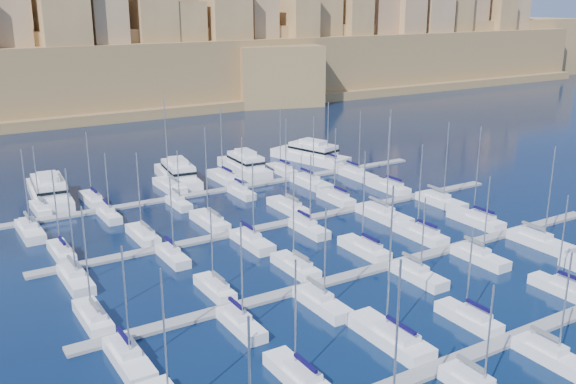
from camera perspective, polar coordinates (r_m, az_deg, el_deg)
ground at (r=96.70m, az=3.99°, el=-4.31°), size 600.00×600.00×0.00m
pontoon_near at (r=74.31m, az=19.73°, el=-11.99°), size 84.00×2.00×0.40m
pontoon_mid_near at (r=87.90m, az=8.56°, el=-6.55°), size 84.00×2.00×0.40m
pontoon_mid_far at (r=104.40m, az=0.80°, el=-2.54°), size 84.00×2.00×0.40m
pontoon_far at (r=122.64m, az=-4.71°, el=0.36°), size 84.00×2.00×0.40m
sailboat_1 at (r=62.76m, az=0.92°, el=-16.02°), size 2.64×8.81×12.65m
sailboat_2 at (r=69.75m, az=9.08°, el=-12.57°), size 3.27×10.91×17.44m
sailboat_3 at (r=75.43m, az=15.79°, el=-10.71°), size 2.47×8.23×11.45m
sailboat_4 at (r=86.48m, az=23.02°, el=-7.80°), size 2.29×7.64×12.75m
sailboat_9 at (r=70.74m, az=22.48°, el=-13.35°), size 2.52×8.38×12.31m
sailboat_12 at (r=76.00m, az=-16.94°, el=-10.58°), size 2.55×8.49×13.92m
sailboat_13 at (r=80.02m, az=-6.51°, el=-8.50°), size 2.34×7.79×11.29m
sailboat_14 at (r=85.64m, az=0.68°, el=-6.60°), size 2.64×8.79×14.80m
sailboat_15 at (r=92.10m, az=6.81°, el=-5.00°), size 2.75×9.18×15.10m
sailboat_16 at (r=99.00m, az=11.65°, el=-3.66°), size 2.92×9.74×14.77m
sailboat_17 at (r=107.44m, az=16.38°, el=-2.36°), size 3.00×10.01×16.11m
sailboat_18 at (r=67.09m, az=-13.97°, el=-14.21°), size 2.75×9.17×13.17m
sailboat_19 at (r=71.68m, az=-4.22°, el=-11.59°), size 2.37×7.90×12.87m
sailboat_20 at (r=76.09m, az=3.00°, el=-9.79°), size 2.65×8.83×12.84m
sailboat_21 at (r=84.80m, az=11.43°, el=-7.22°), size 2.62×8.74×11.53m
sailboat_22 at (r=92.50m, az=16.66°, el=-5.53°), size 2.61×8.71×12.62m
sailboat_23 at (r=100.91m, az=21.50°, el=-4.12°), size 3.02×10.06×15.38m
sailboat_24 at (r=95.87m, az=-19.49°, el=-5.01°), size 2.43×8.09×12.78m
sailboat_25 at (r=99.02m, az=-12.76°, el=-3.74°), size 2.66×8.85×13.60m
sailboat_26 at (r=103.20m, az=-6.97°, el=-2.57°), size 2.91×9.71×16.19m
sailboat_27 at (r=109.59m, az=-0.03°, el=-1.28°), size 2.85×9.50×16.09m
sailboat_28 at (r=114.53m, az=4.29°, el=-0.54°), size 2.60×8.66×13.53m
sailboat_29 at (r=122.40m, az=8.95°, el=0.45°), size 2.89×9.64×14.28m
sailboat_30 at (r=86.29m, az=-18.37°, el=-7.32°), size 2.74×9.13×15.60m
sailboat_31 at (r=90.42m, az=-10.21°, el=-5.60°), size 2.29×7.62×12.36m
sailboat_32 at (r=94.34m, az=-3.23°, el=-4.37°), size 2.79×9.30×13.02m
sailboat_33 at (r=99.52m, az=1.81°, el=-3.21°), size 2.57×8.56×12.83m
sailboat_34 at (r=106.51m, az=8.48°, el=-1.99°), size 3.34×11.12×18.62m
sailboat_35 at (r=115.63m, az=13.43°, el=-0.78°), size 3.02×10.05×15.23m
sailboat_36 at (r=116.42m, az=-21.15°, el=-1.38°), size 2.29×7.63×11.67m
sailboat_37 at (r=118.76m, az=-16.97°, el=-0.61°), size 2.68×8.93×13.07m
sailboat_38 at (r=123.61m, az=-10.46°, el=0.55°), size 3.10×10.33×17.71m
sailboat_39 at (r=127.94m, az=-5.71°, el=1.29°), size 3.09×10.30×15.09m
sailboat_40 at (r=133.21m, az=-0.56°, el=1.99°), size 2.61×8.69×13.93m
sailboat_41 at (r=139.24m, az=3.64°, el=2.61°), size 2.45×8.16×14.15m
sailboat_42 at (r=105.99m, az=-21.95°, el=-3.19°), size 2.95×9.84×13.90m
sailboat_43 at (r=109.50m, az=-15.63°, el=-1.97°), size 2.25×7.50×11.55m
sailboat_44 at (r=113.24m, az=-9.70°, el=-0.96°), size 2.22×7.39×10.44m
sailboat_45 at (r=118.05m, az=-4.16°, el=-0.02°), size 2.25×7.51×11.43m
sailboat_46 at (r=123.75m, az=2.07°, el=0.83°), size 3.20×10.68×14.07m
sailboat_47 at (r=130.35m, az=6.12°, el=1.57°), size 3.02×10.07×14.02m
motor_yacht_a at (r=122.63m, az=-20.46°, el=0.07°), size 7.72×20.38×5.25m
motor_yacht_b at (r=128.09m, az=-9.77°, el=1.59°), size 7.63×18.28×5.25m
motor_yacht_c at (r=133.55m, az=-3.87°, el=2.43°), size 5.74×16.91×5.25m
motor_yacht_d at (r=143.04m, az=2.06°, el=3.42°), size 10.81×19.77×5.25m
fortified_city at (r=235.23m, az=-18.93°, el=11.01°), size 460.00×108.95×59.52m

